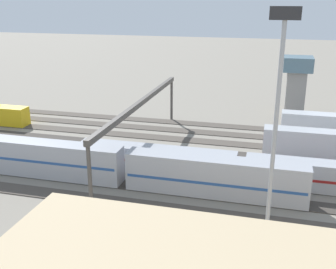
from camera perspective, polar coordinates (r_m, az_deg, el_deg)
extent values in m
plane|color=gray|center=(65.87, 3.14, -3.06)|extent=(400.00, 400.00, 0.00)
cube|color=#4C443D|center=(82.12, 5.62, 1.36)|extent=(140.00, 2.80, 0.12)
cube|color=#4C443D|center=(77.41, 5.01, 0.30)|extent=(140.00, 2.80, 0.12)
cube|color=#4C443D|center=(72.75, 4.34, -0.90)|extent=(140.00, 2.80, 0.12)
cube|color=#3D3833|center=(68.13, 3.56, -2.26)|extent=(140.00, 2.80, 0.12)
cube|color=#4C443D|center=(63.58, 2.68, -3.82)|extent=(140.00, 2.80, 0.12)
cube|color=#4C443D|center=(59.09, 1.65, -5.61)|extent=(140.00, 2.80, 0.12)
cube|color=#3D3833|center=(54.69, 0.45, -7.69)|extent=(140.00, 2.80, 0.12)
cube|color=#4C443D|center=(50.41, -0.97, -10.13)|extent=(140.00, 2.80, 0.12)
cube|color=#A8AAB2|center=(52.62, 6.52, -5.84)|extent=(23.00, 3.00, 5.00)
cube|color=#285193|center=(52.77, 6.50, -6.18)|extent=(22.40, 3.06, 0.36)
cube|color=#A8AAB2|center=(60.50, -16.81, -3.22)|extent=(23.00, 3.00, 5.00)
cube|color=#285193|center=(60.47, -16.81, -3.15)|extent=(22.40, 3.06, 0.36)
cube|color=#A8AAB2|center=(57.71, 22.16, -5.56)|extent=(23.00, 3.00, 3.80)
cube|color=maroon|center=(57.76, 22.14, -5.68)|extent=(22.40, 3.06, 0.36)
cube|color=#A8AAB2|center=(59.15, -1.69, -3.52)|extent=(23.00, 3.00, 3.80)
cube|color=maroon|center=(59.09, -1.70, -3.39)|extent=(22.40, 3.06, 0.36)
cube|color=gold|center=(87.77, -21.83, 2.49)|extent=(10.00, 3.00, 3.60)
cylinder|color=#9EA0A5|center=(41.94, 14.56, -0.30)|extent=(0.44, 0.44, 22.27)
cube|color=#262628|center=(39.85, 15.96, 15.88)|extent=(2.80, 0.70, 1.20)
cylinder|color=#4C4742|center=(84.60, 0.49, 4.74)|extent=(0.50, 0.50, 8.00)
cylinder|color=#4C4742|center=(49.51, -10.78, -5.94)|extent=(0.50, 0.50, 8.00)
cube|color=#4C4742|center=(65.28, -3.74, 4.48)|extent=(0.70, 40.00, 0.80)
cube|color=gray|center=(93.20, 17.22, 5.60)|extent=(4.00, 4.00, 9.27)
cube|color=slate|center=(92.10, 17.59, 9.32)|extent=(6.00, 6.00, 3.00)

